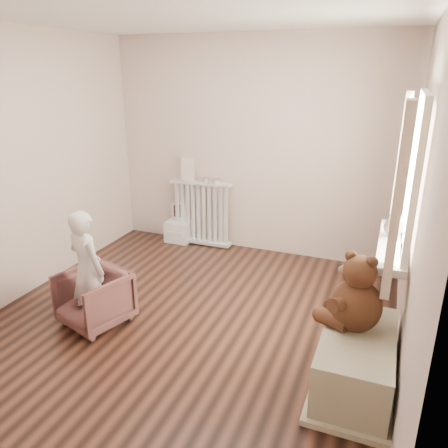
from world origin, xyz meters
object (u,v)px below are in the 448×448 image
at_px(toy_vanity, 178,222).
at_px(plush_cat, 394,224).
at_px(toy_bench, 355,364).
at_px(radiator, 201,216).
at_px(armchair, 94,298).
at_px(teddy_bear, 357,300).
at_px(child, 87,270).

relative_size(toy_vanity, plush_cat, 1.99).
height_order(toy_bench, plush_cat, plush_cat).
xyz_separation_m(radiator, toy_vanity, (-0.33, -0.03, -0.11)).
relative_size(toy_vanity, toy_bench, 0.54).
bearing_deg(radiator, toy_bench, -44.18).
bearing_deg(plush_cat, radiator, 170.82).
xyz_separation_m(radiator, toy_bench, (2.17, -2.11, -0.19)).
distance_m(toy_vanity, plush_cat, 3.00).
relative_size(radiator, toy_vanity, 1.66).
height_order(radiator, toy_vanity, radiator).
bearing_deg(armchair, toy_bench, 17.16).
bearing_deg(teddy_bear, toy_bench, -41.17).
height_order(armchair, toy_bench, armchair).
distance_m(toy_bench, plush_cat, 1.19).
xyz_separation_m(child, plush_cat, (2.43, 0.90, 0.44)).
relative_size(child, toy_bench, 1.15).
relative_size(teddy_bear, plush_cat, 2.25).
distance_m(radiator, plush_cat, 2.70).
relative_size(child, teddy_bear, 1.88).
distance_m(radiator, armchair, 2.10).
relative_size(toy_vanity, armchair, 0.92).
height_order(child, teddy_bear, child).
xyz_separation_m(toy_bench, plush_cat, (0.14, 0.87, 0.80)).
xyz_separation_m(radiator, armchair, (-0.12, -2.09, -0.14)).
bearing_deg(toy_vanity, teddy_bear, -39.12).
bearing_deg(plush_cat, armchair, -141.69).
xyz_separation_m(armchair, plush_cat, (2.43, 0.85, 0.75)).
bearing_deg(toy_bench, radiator, 135.82).
relative_size(toy_bench, plush_cat, 3.68).
bearing_deg(toy_bench, armchair, 179.45).
bearing_deg(child, plush_cat, -141.99).
bearing_deg(toy_bench, teddy_bear, 118.30).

